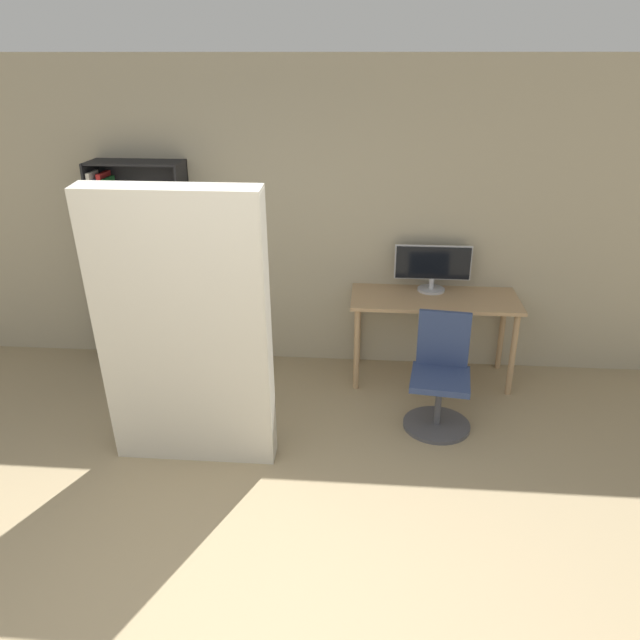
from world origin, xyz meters
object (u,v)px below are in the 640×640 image
at_px(monitor, 433,266).
at_px(office_chair, 440,383).
at_px(bookshelf, 137,268).
at_px(mattress_near, 185,334).

height_order(monitor, office_chair, monitor).
bearing_deg(bookshelf, office_chair, -19.26).
xyz_separation_m(monitor, office_chair, (0.02, -0.92, -0.65)).
relative_size(office_chair, mattress_near, 0.45).
bearing_deg(office_chair, mattress_near, -160.22).
xyz_separation_m(office_chair, bookshelf, (-2.67, 0.93, 0.55)).
bearing_deg(office_chair, bookshelf, 160.74).
distance_m(monitor, bookshelf, 2.64).
xyz_separation_m(monitor, mattress_near, (-1.74, -1.56, -0.01)).
distance_m(office_chair, bookshelf, 2.88).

